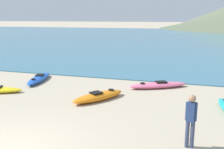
{
  "coord_description": "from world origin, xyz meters",
  "views": [
    {
      "loc": [
        4.65,
        -5.08,
        3.55
      ],
      "look_at": [
        0.54,
        8.21,
        0.5
      ],
      "focal_mm": 42.0,
      "sensor_mm": 36.0,
      "label": 1
    }
  ],
  "objects_px": {
    "kayak_on_sand_5": "(98,96)",
    "person_near_foreground": "(191,118)",
    "kayak_on_sand_6": "(39,78)",
    "kayak_on_sand_3": "(158,85)"
  },
  "relations": [
    {
      "from": "kayak_on_sand_5",
      "to": "kayak_on_sand_6",
      "type": "relative_size",
      "value": 0.86
    },
    {
      "from": "kayak_on_sand_6",
      "to": "kayak_on_sand_5",
      "type": "bearing_deg",
      "value": -27.04
    },
    {
      "from": "kayak_on_sand_3",
      "to": "kayak_on_sand_6",
      "type": "bearing_deg",
      "value": -175.36
    },
    {
      "from": "kayak_on_sand_3",
      "to": "kayak_on_sand_6",
      "type": "height_order",
      "value": "kayak_on_sand_6"
    },
    {
      "from": "person_near_foreground",
      "to": "kayak_on_sand_5",
      "type": "bearing_deg",
      "value": 139.83
    },
    {
      "from": "kayak_on_sand_3",
      "to": "kayak_on_sand_5",
      "type": "bearing_deg",
      "value": -128.63
    },
    {
      "from": "kayak_on_sand_6",
      "to": "person_near_foreground",
      "type": "xyz_separation_m",
      "value": [
        8.3,
        -5.53,
        0.72
      ]
    },
    {
      "from": "kayak_on_sand_5",
      "to": "person_near_foreground",
      "type": "relative_size",
      "value": 1.71
    },
    {
      "from": "kayak_on_sand_5",
      "to": "kayak_on_sand_6",
      "type": "distance_m",
      "value": 4.96
    },
    {
      "from": "person_near_foreground",
      "to": "kayak_on_sand_3",
      "type": "bearing_deg",
      "value": 105.19
    }
  ]
}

